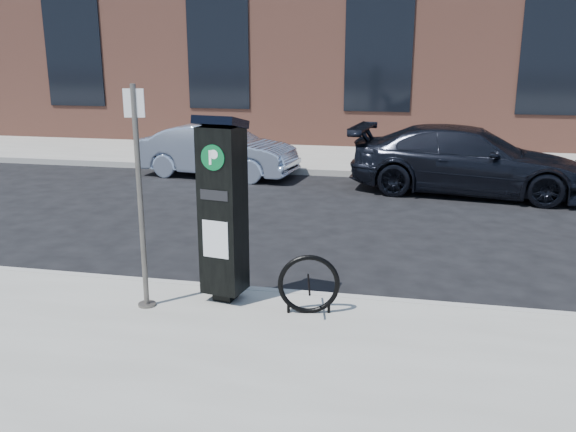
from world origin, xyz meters
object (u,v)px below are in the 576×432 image
(parking_kiosk, at_px, (223,208))
(bike_rack, at_px, (309,285))
(car_dark, at_px, (467,160))
(sign_pole, at_px, (140,201))
(car_silver, at_px, (218,151))

(parking_kiosk, distance_m, bike_rack, 1.33)
(bike_rack, height_order, car_dark, car_dark)
(sign_pole, bearing_deg, car_dark, 51.25)
(parking_kiosk, bearing_deg, car_silver, 118.65)
(parking_kiosk, xyz_separation_m, sign_pole, (-0.84, -0.39, 0.13))
(parking_kiosk, height_order, bike_rack, parking_kiosk)
(sign_pole, bearing_deg, car_silver, 92.34)
(parking_kiosk, height_order, car_dark, parking_kiosk)
(car_silver, xyz_separation_m, car_dark, (5.92, -0.66, 0.09))
(bike_rack, bearing_deg, car_silver, 103.16)
(sign_pole, height_order, car_dark, sign_pole)
(sign_pole, height_order, bike_rack, sign_pole)
(parking_kiosk, height_order, sign_pole, sign_pole)
(car_dark, bearing_deg, bike_rack, 170.54)
(bike_rack, relative_size, car_dark, 0.14)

